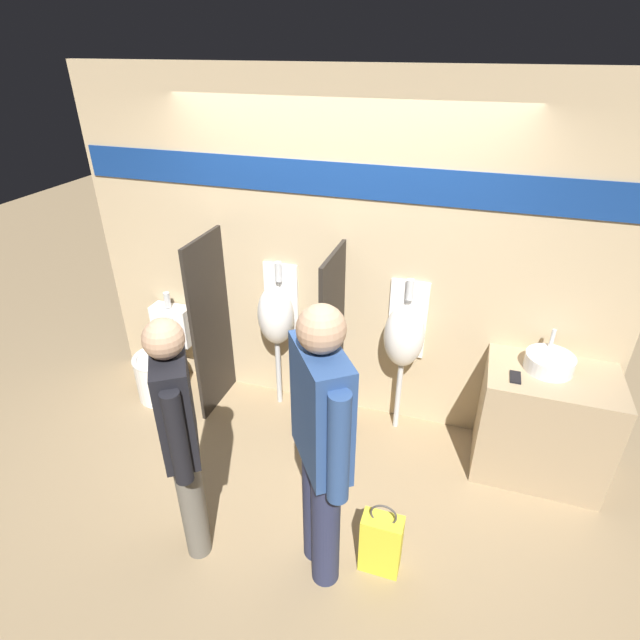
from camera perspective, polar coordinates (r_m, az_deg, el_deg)
ground_plane at (r=4.11m, az=-0.76°, el=-14.00°), size 16.00×16.00×0.00m
display_wall at (r=3.85m, az=2.00°, el=7.03°), size 4.25×0.07×2.70m
sink_counter at (r=3.98m, az=24.06°, el=-10.78°), size 0.87×0.58×0.85m
sink_basin at (r=3.75m, az=24.74°, el=-4.41°), size 0.32×0.32×0.25m
cell_phone at (r=3.60m, az=21.43°, el=-6.10°), size 0.07×0.14×0.01m
divider_near_counter at (r=4.21m, az=-12.33°, el=-0.59°), size 0.03×0.57×1.53m
divider_mid at (r=3.84m, az=1.38°, el=-3.03°), size 0.03×0.57×1.53m
urinal_near_counter at (r=4.07m, az=-5.00°, el=0.57°), size 0.31×0.27×1.30m
urinal_far at (r=3.82m, az=9.59°, el=-1.77°), size 0.31×0.27×1.30m
toilet at (r=4.69m, az=-17.52°, el=-4.81°), size 0.43×0.59×0.90m
person_in_vest at (r=2.97m, az=-15.66°, el=-12.37°), size 0.38×0.49×1.63m
person_with_lanyard at (r=2.68m, az=0.12°, el=-13.78°), size 0.43×0.53×1.79m
shopping_bag at (r=3.26m, az=6.99°, el=-23.99°), size 0.24×0.13×0.54m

